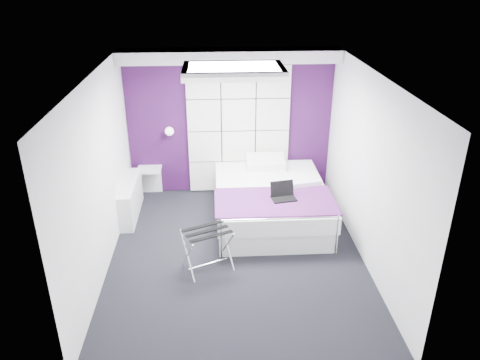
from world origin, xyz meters
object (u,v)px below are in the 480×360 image
at_px(wall_lamp, 170,130).
at_px(bed, 270,201).
at_px(laptop, 283,194).
at_px(nightstand, 149,169).
at_px(radiator, 131,199).
at_px(luggage_rack, 208,249).

distance_m(wall_lamp, bed, 2.14).
bearing_deg(laptop, nightstand, 136.57).
bearing_deg(radiator, nightstand, 71.57).
distance_m(bed, laptop, 0.60).
distance_m(nightstand, laptop, 2.63).
xyz_separation_m(bed, nightstand, (-2.06, 0.97, 0.19)).
relative_size(wall_lamp, nightstand, 0.36).
height_order(radiator, laptop, laptop).
xyz_separation_m(bed, laptop, (0.13, -0.47, 0.35)).
relative_size(radiator, luggage_rack, 1.98).
relative_size(radiator, nightstand, 2.87).
height_order(wall_lamp, radiator, wall_lamp).
height_order(wall_lamp, luggage_rack, wall_lamp).
bearing_deg(luggage_rack, radiator, 105.37).
distance_m(wall_lamp, nightstand, 0.82).
xyz_separation_m(luggage_rack, laptop, (1.15, 0.87, 0.38)).
xyz_separation_m(radiator, laptop, (2.43, -0.72, 0.38)).
bearing_deg(wall_lamp, laptop, -39.50).
bearing_deg(wall_lamp, radiator, -130.10).
distance_m(luggage_rack, laptop, 1.49).
relative_size(nightstand, laptop, 1.16).
distance_m(bed, luggage_rack, 1.68).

